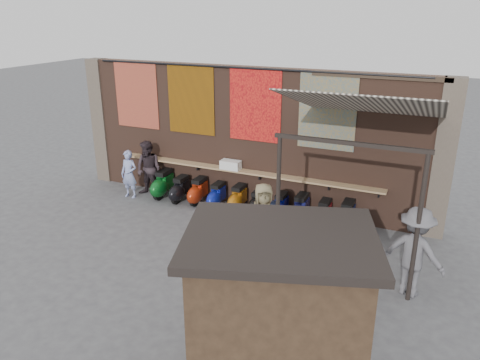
{
  "coord_description": "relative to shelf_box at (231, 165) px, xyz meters",
  "views": [
    {
      "loc": [
        5.07,
        -9.24,
        5.47
      ],
      "look_at": [
        0.42,
        1.2,
        1.27
      ],
      "focal_mm": 35.0,
      "sensor_mm": 36.0,
      "label": 1
    }
  ],
  "objects": [
    {
      "name": "ground",
      "position": [
        0.37,
        -2.3,
        -1.25
      ],
      "size": [
        70.0,
        70.0,
        0.0
      ],
      "primitive_type": "plane",
      "color": "#474749",
      "rests_on": "ground"
    },
    {
      "name": "brick_wall",
      "position": [
        0.37,
        0.4,
        0.75
      ],
      "size": [
        10.0,
        0.4,
        4.0
      ],
      "primitive_type": "cube",
      "color": "brown",
      "rests_on": "ground"
    },
    {
      "name": "pier_left",
      "position": [
        -4.83,
        0.4,
        0.75
      ],
      "size": [
        0.5,
        0.5,
        4.0
      ],
      "primitive_type": "cube",
      "color": "#4C4238",
      "rests_on": "ground"
    },
    {
      "name": "pier_right",
      "position": [
        5.57,
        0.4,
        0.75
      ],
      "size": [
        0.5,
        0.5,
        4.0
      ],
      "primitive_type": "cube",
      "color": "#4C4238",
      "rests_on": "ground"
    },
    {
      "name": "eating_counter",
      "position": [
        0.37,
        0.03,
        -0.15
      ],
      "size": [
        8.0,
        0.32,
        0.05
      ],
      "primitive_type": "cube",
      "color": "#9E7A51",
      "rests_on": "brick_wall"
    },
    {
      "name": "shelf_box",
      "position": [
        0.0,
        0.0,
        0.0
      ],
      "size": [
        0.57,
        0.3,
        0.25
      ],
      "primitive_type": "cube",
      "color": "white",
      "rests_on": "eating_counter"
    },
    {
      "name": "tapestry_redgold",
      "position": [
        -3.23,
        0.18,
        1.75
      ],
      "size": [
        1.5,
        0.02,
        2.0
      ],
      "primitive_type": "cube",
      "color": "maroon",
      "rests_on": "brick_wall"
    },
    {
      "name": "tapestry_sun",
      "position": [
        -1.33,
        0.18,
        1.75
      ],
      "size": [
        1.5,
        0.02,
        2.0
      ],
      "primitive_type": "cube",
      "color": "#B8690A",
      "rests_on": "brick_wall"
    },
    {
      "name": "tapestry_orange",
      "position": [
        0.67,
        0.18,
        1.75
      ],
      "size": [
        1.5,
        0.02,
        2.0
      ],
      "primitive_type": "cube",
      "color": "red",
      "rests_on": "brick_wall"
    },
    {
      "name": "tapestry_multi",
      "position": [
        2.67,
        0.18,
        1.75
      ],
      "size": [
        1.5,
        0.02,
        2.0
      ],
      "primitive_type": "cube",
      "color": "#225980",
      "rests_on": "brick_wall"
    },
    {
      "name": "hang_rail",
      "position": [
        0.37,
        0.17,
        2.73
      ],
      "size": [
        9.5,
        0.06,
        0.06
      ],
      "primitive_type": "cylinder",
      "rotation": [
        0.0,
        1.57,
        0.0
      ],
      "color": "black",
      "rests_on": "brick_wall"
    },
    {
      "name": "scooter_stool_0",
      "position": [
        -2.17,
        -0.26,
        -0.83
      ],
      "size": [
        0.4,
        0.88,
        0.84
      ],
      "primitive_type": null,
      "color": "#0B501A",
      "rests_on": "ground"
    },
    {
      "name": "scooter_stool_1",
      "position": [
        -1.52,
        -0.34,
        -0.88
      ],
      "size": [
        0.36,
        0.79,
        0.75
      ],
      "primitive_type": null,
      "color": "black",
      "rests_on": "ground"
    },
    {
      "name": "scooter_stool_2",
      "position": [
        -0.94,
        -0.26,
        -0.87
      ],
      "size": [
        0.36,
        0.81,
        0.77
      ],
      "primitive_type": null,
      "color": "#9E260C",
      "rests_on": "ground"
    },
    {
      "name": "scooter_stool_3",
      "position": [
        -0.3,
        -0.31,
        -0.89
      ],
      "size": [
        0.34,
        0.76,
        0.73
      ],
      "primitive_type": null,
      "color": "navy",
      "rests_on": "ground"
    },
    {
      "name": "scooter_stool_4",
      "position": [
        0.35,
        -0.28,
        -0.88
      ],
      "size": [
        0.35,
        0.78,
        0.74
      ],
      "primitive_type": null,
      "color": "#97540D",
      "rests_on": "ground"
    },
    {
      "name": "scooter_stool_5",
      "position": [
        0.94,
        -0.27,
        -0.92
      ],
      "size": [
        0.32,
        0.71,
        0.67
      ],
      "primitive_type": null,
      "color": "black",
      "rests_on": "ground"
    },
    {
      "name": "scooter_stool_6",
      "position": [
        1.63,
        -0.26,
        -0.9
      ],
      "size": [
        0.33,
        0.74,
        0.7
      ],
      "primitive_type": null,
      "color": "navy",
      "rests_on": "ground"
    },
    {
      "name": "scooter_stool_7",
      "position": [
        2.23,
        -0.33,
        -0.86
      ],
      "size": [
        0.37,
        0.83,
        0.78
      ],
      "primitive_type": null,
      "color": "navy",
      "rests_on": "ground"
    },
    {
      "name": "scooter_stool_8",
      "position": [
        2.86,
        -0.29,
        -0.89
      ],
      "size": [
        0.34,
        0.76,
        0.72
      ],
      "primitive_type": null,
      "color": "#A5161D",
      "rests_on": "ground"
    },
    {
      "name": "scooter_stool_9",
      "position": [
        3.47,
        -0.29,
        -0.86
      ],
      "size": [
        0.37,
        0.83,
        0.79
      ],
      "primitive_type": null,
      "color": "#141D4B",
      "rests_on": "ground"
    },
    {
      "name": "diner_left",
      "position": [
        -3.1,
        -0.67,
        -0.51
      ],
      "size": [
        0.54,
        0.36,
        1.48
      ],
      "primitive_type": "imported",
      "rotation": [
        0.0,
        0.0,
        0.01
      ],
      "color": "#8C98CC",
      "rests_on": "ground"
    },
    {
      "name": "diner_right",
      "position": [
        -2.6,
        -0.35,
        -0.38
      ],
      "size": [
        0.89,
        0.72,
        1.74
      ],
      "primitive_type": "imported",
      "rotation": [
        0.0,
        0.0,
        -0.08
      ],
      "color": "#2F252A",
      "rests_on": "ground"
    },
    {
      "name": "shopper_navy",
      "position": [
        2.37,
        -2.78,
        -0.45
      ],
      "size": [
        0.95,
        0.42,
        1.6
      ],
      "primitive_type": "imported",
      "rotation": [
        0.0,
        0.0,
        3.17
      ],
      "color": "#161C32",
      "rests_on": "ground"
    },
    {
      "name": "shopper_grey",
      "position": [
        5.27,
        -2.67,
        -0.31
      ],
      "size": [
        1.37,
        1.0,
        1.89
      ],
      "primitive_type": "imported",
      "rotation": [
        0.0,
        0.0,
        2.88
      ],
      "color": "slate",
      "rests_on": "ground"
    },
    {
      "name": "shopper_tan",
      "position": [
        1.92,
        -2.33,
        -0.37
      ],
      "size": [
        1.02,
        0.92,
        1.76
      ],
      "primitive_type": "imported",
      "rotation": [
        0.0,
        0.0,
        0.53
      ],
      "color": "#857754",
      "rests_on": "ground"
    },
    {
      "name": "market_stall",
      "position": [
        3.65,
        -6.19,
        0.0
      ],
      "size": [
        2.74,
        2.37,
        2.51
      ],
      "primitive_type": "cube",
      "rotation": [
        0.0,
        0.0,
        0.31
      ],
      "color": "black",
      "rests_on": "ground"
    },
    {
      "name": "stall_roof",
      "position": [
        3.65,
        -6.19,
        1.32
      ],
      "size": [
        3.09,
        2.7,
        0.12
      ],
      "primitive_type": "cube",
      "rotation": [
        0.0,
        0.0,
        0.31
      ],
      "color": "black",
      "rests_on": "market_stall"
    },
    {
      "name": "stall_sign",
      "position": [
        3.37,
        -5.33,
        0.57
      ],
      "size": [
        1.15,
        0.41,
        0.5
      ],
      "primitive_type": "cube",
      "rotation": [
        0.0,
        0.0,
        0.31
      ],
      "color": "gold",
      "rests_on": "market_stall"
    },
    {
      "name": "stall_shelf",
      "position": [
        3.37,
        -5.33,
        -0.34
      ],
      "size": [
        1.86,
        0.69,
        0.06
      ],
      "primitive_type": "cube",
      "rotation": [
        0.0,
        0.0,
        0.31
      ],
      "color": "#473321",
      "rests_on": "market_stall"
    },
    {
      "name": "awning_canvas",
      "position": [
        3.87,
        -1.4,
        2.3
      ],
      "size": [
        3.2,
        3.28,
        0.97
      ],
      "primitive_type": "cube",
      "rotation": [
        -0.28,
        0.0,
        0.0
      ],
      "color": "beige",
      "rests_on": "brick_wall"
    },
    {
      "name": "awning_ledger",
      "position": [
        3.87,
        0.19,
        2.7
      ],
      "size": [
        3.3,
        0.08,
        0.12
      ],
      "primitive_type": "cube",
      "color": "#33261C",
      "rests_on": "brick_wall"
    },
    {
      "name": "awning_header",
      "position": [
        3.87,
        -2.9,
        1.83
      ],
      "size": [
        3.0,
        0.08,
        0.08
      ],
      "primitive_type": "cube",
      "color": "black",
      "rests_on": "awning_post_left"
    },
    {
      "name": "awning_post_left",
      "position": [
        2.47,
        -2.9,
        0.3
      ],
      "size": [
        0.09,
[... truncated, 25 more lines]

